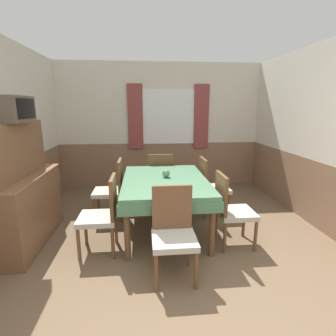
% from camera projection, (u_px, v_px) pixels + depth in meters
% --- Properties ---
extents(wall_back, '(4.60, 0.10, 2.60)m').
position_uv_depth(wall_back, '(161.00, 126.00, 5.55)').
color(wall_back, silver).
rests_on(wall_back, ground_plane).
extents(wall_left, '(0.05, 4.43, 2.60)m').
position_uv_depth(wall_left, '(7.00, 140.00, 3.38)').
color(wall_left, silver).
rests_on(wall_left, ground_plane).
extents(wall_right, '(0.05, 4.43, 2.60)m').
position_uv_depth(wall_right, '(317.00, 136.00, 3.77)').
color(wall_right, silver).
rests_on(wall_right, ground_plane).
extents(dining_table, '(1.16, 1.65, 0.75)m').
position_uv_depth(dining_table, '(165.00, 186.00, 3.61)').
color(dining_table, '#4C7A56').
rests_on(dining_table, ground_plane).
extents(chair_head_window, '(0.44, 0.44, 0.93)m').
position_uv_depth(chair_head_window, '(160.00, 177.00, 4.63)').
color(chair_head_window, brown).
rests_on(chair_head_window, ground_plane).
extents(chair_right_far, '(0.44, 0.44, 0.93)m').
position_uv_depth(chair_right_far, '(211.00, 185.00, 4.19)').
color(chair_right_far, brown).
rests_on(chair_right_far, ground_plane).
extents(chair_right_near, '(0.44, 0.44, 0.93)m').
position_uv_depth(chair_right_near, '(231.00, 208.00, 3.24)').
color(chair_right_near, brown).
rests_on(chair_right_near, ground_plane).
extents(chair_left_far, '(0.44, 0.44, 0.93)m').
position_uv_depth(chair_left_far, '(112.00, 188.00, 4.05)').
color(chair_left_far, brown).
rests_on(chair_left_far, ground_plane).
extents(chair_left_near, '(0.44, 0.44, 0.93)m').
position_uv_depth(chair_left_near, '(103.00, 213.00, 3.10)').
color(chair_left_near, brown).
rests_on(chair_left_near, ground_plane).
extents(chair_head_near, '(0.44, 0.44, 0.93)m').
position_uv_depth(chair_head_near, '(173.00, 230.00, 2.66)').
color(chair_head_near, brown).
rests_on(chair_head_near, ground_plane).
extents(sideboard, '(0.46, 1.40, 1.54)m').
position_uv_depth(sideboard, '(23.00, 194.00, 3.26)').
color(sideboard, brown).
rests_on(sideboard, ground_plane).
extents(tv, '(0.29, 0.55, 0.29)m').
position_uv_depth(tv, '(13.00, 109.00, 2.96)').
color(tv, '#51473D').
rests_on(tv, sideboard).
extents(vase, '(0.11, 0.11, 0.11)m').
position_uv_depth(vase, '(166.00, 173.00, 3.65)').
color(vase, slate).
rests_on(vase, dining_table).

